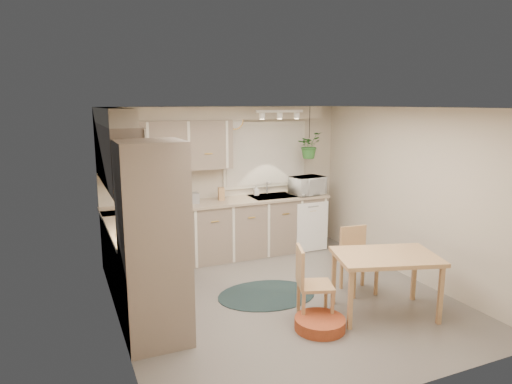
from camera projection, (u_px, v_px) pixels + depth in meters
floor at (283, 299)px, 5.82m from camera, size 4.20×4.20×0.00m
ceiling at (285, 108)px, 5.36m from camera, size 4.20×4.20×0.00m
wall_back at (226, 181)px, 7.47m from camera, size 4.00×0.04×2.40m
wall_front at (402, 260)px, 3.70m from camera, size 4.00×0.04×2.40m
wall_left at (115, 224)px, 4.80m from camera, size 0.04×4.20×2.40m
wall_right at (412, 194)px, 6.37m from camera, size 0.04×4.20×2.40m
base_cab_left at (134, 262)px, 5.85m from camera, size 0.60×1.85×0.90m
base_cab_back at (221, 231)px, 7.27m from camera, size 3.60×0.60×0.90m
counter_left at (133, 227)px, 5.76m from camera, size 0.64×1.89×0.04m
counter_back at (221, 202)px, 7.17m from camera, size 3.64×0.64×0.04m
oven_stack at (154, 244)px, 4.62m from camera, size 0.65×0.65×2.10m
wall_oven_face at (185, 240)px, 4.74m from camera, size 0.02×0.56×0.58m
upper_cab_left at (117, 155)px, 5.65m from camera, size 0.35×2.00×0.75m
upper_cab_back at (166, 146)px, 6.80m from camera, size 2.00×0.35×0.75m
soffit_left at (112, 116)px, 5.55m from camera, size 0.30×2.00×0.20m
soffit_back at (216, 113)px, 7.05m from camera, size 3.60×0.30×0.20m
cooktop at (142, 237)px, 5.24m from camera, size 0.52×0.58×0.02m
range_hood at (138, 198)px, 5.15m from camera, size 0.40×0.60×0.14m
window_blinds at (265, 155)px, 7.65m from camera, size 1.40×0.02×1.00m
window_frame at (265, 155)px, 7.65m from camera, size 1.50×0.02×1.10m
sink at (272, 199)px, 7.54m from camera, size 0.70×0.48×0.10m
dishwasher_front at (312, 227)px, 7.59m from camera, size 0.58×0.02×0.83m
track_light_bar at (280, 111)px, 7.04m from camera, size 0.80×0.04×0.04m
wall_clock at (235, 120)px, 7.32m from camera, size 0.30×0.03×0.30m
dining_table at (385, 284)px, 5.35m from camera, size 1.34×1.08×0.73m
chair_left at (315, 283)px, 5.21m from camera, size 0.51×0.51×0.86m
chair_back at (359, 261)px, 5.96m from camera, size 0.43×0.43×0.85m
braided_rug at (267, 295)px, 5.92m from camera, size 1.38×1.09×0.01m
pet_bed at (320, 324)px, 5.02m from camera, size 0.61×0.61×0.13m
microwave at (307, 184)px, 7.64m from camera, size 0.60×0.40×0.37m
soap_bottle at (256, 193)px, 7.57m from camera, size 0.09×0.18×0.08m
hanging_plant at (309, 148)px, 7.54m from camera, size 0.53×0.55×0.34m
coffee_maker at (172, 195)px, 6.84m from camera, size 0.23×0.26×0.33m
toaster at (190, 198)px, 6.99m from camera, size 0.27×0.16×0.16m
knife_block at (221, 194)px, 7.21m from camera, size 0.11×0.11×0.21m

